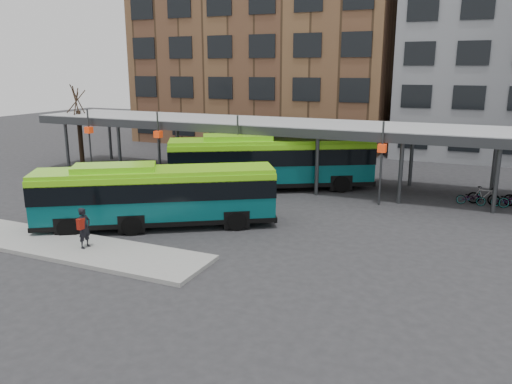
% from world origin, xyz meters
% --- Properties ---
extents(ground, '(120.00, 120.00, 0.00)m').
position_xyz_m(ground, '(0.00, 0.00, 0.00)').
color(ground, '#28282B').
rests_on(ground, ground).
extents(boarding_island, '(14.00, 3.00, 0.18)m').
position_xyz_m(boarding_island, '(-5.50, -3.00, 0.09)').
color(boarding_island, gray).
rests_on(boarding_island, ground).
extents(canopy, '(40.00, 6.53, 4.80)m').
position_xyz_m(canopy, '(-0.06, 12.87, 3.91)').
color(canopy, '#999B9E').
rests_on(canopy, ground).
extents(tree, '(1.64, 1.64, 5.60)m').
position_xyz_m(tree, '(-18.00, 12.00, 2.43)').
color(tree, black).
rests_on(tree, ground).
extents(building_brick, '(26.00, 14.00, 22.00)m').
position_xyz_m(building_brick, '(-10.00, 32.00, 11.00)').
color(building_brick, brown).
rests_on(building_brick, ground).
extents(bus_front, '(11.10, 8.20, 3.19)m').
position_xyz_m(bus_front, '(-3.39, 1.15, 1.66)').
color(bus_front, '#074C4F').
rests_on(bus_front, ground).
extents(bus_rear, '(12.65, 8.83, 3.58)m').
position_xyz_m(bus_rear, '(-1.18, 10.74, 1.86)').
color(bus_rear, '#074C4F').
rests_on(bus_rear, ground).
extents(pedestrian, '(0.43, 0.67, 1.76)m').
position_xyz_m(pedestrian, '(-4.19, -2.97, 1.07)').
color(pedestrian, black).
rests_on(pedestrian, boarding_island).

